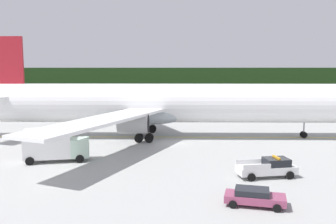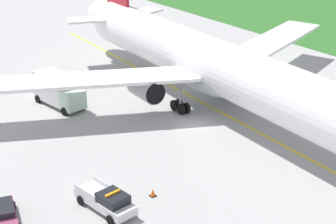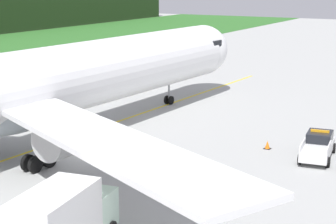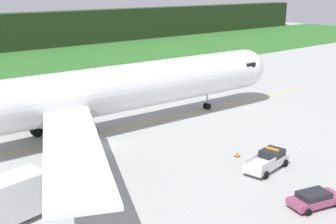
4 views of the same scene
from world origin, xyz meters
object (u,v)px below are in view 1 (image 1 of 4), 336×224
at_px(ops_pickup_truck, 268,168).
at_px(staff_car, 254,196).
at_px(apron_cone, 260,162).
at_px(airliner, 167,104).
at_px(catering_truck, 54,144).

bearing_deg(ops_pickup_truck, staff_car, -114.74).
xyz_separation_m(ops_pickup_truck, staff_car, (-3.24, -7.03, -0.20)).
bearing_deg(apron_cone, staff_car, -107.87).
bearing_deg(ops_pickup_truck, airliner, 114.25).
bearing_deg(ops_pickup_truck, apron_cone, 85.32).
height_order(airliner, catering_truck, airliner).
xyz_separation_m(airliner, apron_cone, (9.27, -15.79, -4.63)).
xyz_separation_m(ops_pickup_truck, catering_truck, (-21.71, 6.41, 0.98)).
height_order(ops_pickup_truck, catering_truck, catering_truck).
relative_size(airliner, staff_car, 12.94).
bearing_deg(catering_truck, ops_pickup_truck, -16.45).
relative_size(catering_truck, staff_car, 1.49).
bearing_deg(catering_truck, staff_car, -36.05).
distance_m(ops_pickup_truck, apron_cone, 4.10).
distance_m(catering_truck, apron_cone, 22.22).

